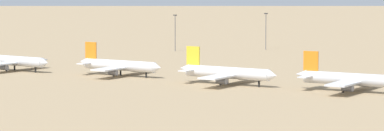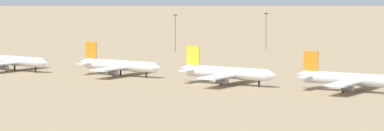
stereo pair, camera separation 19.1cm
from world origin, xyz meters
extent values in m
plane|color=#9E8460|center=(0.00, 0.00, 0.00)|extent=(4000.00, 4000.00, 0.00)
cylinder|color=silver|center=(-90.24, 12.42, 3.94)|extent=(30.22, 6.34, 3.75)
cone|color=silver|center=(-73.99, 11.01, 3.94)|extent=(3.11, 3.79, 3.56)
cube|color=silver|center=(-89.31, 12.34, 3.38)|extent=(8.95, 30.44, 0.53)
cylinder|color=slate|center=(-87.76, 19.27, 2.06)|extent=(3.54, 2.35, 2.06)
cylinder|color=slate|center=(-88.98, 5.26, 2.06)|extent=(3.54, 2.35, 2.06)
cylinder|color=black|center=(-78.88, 11.44, 1.03)|extent=(0.66, 0.66, 2.06)
cylinder|color=black|center=(-91.45, 14.79, 1.03)|extent=(0.66, 0.66, 2.06)
cylinder|color=black|center=(-91.84, 10.30, 1.03)|extent=(0.66, 0.66, 2.06)
cylinder|color=white|center=(-44.28, 16.59, 3.96)|extent=(30.32, 5.06, 3.77)
cone|color=white|center=(-27.88, 15.89, 3.96)|extent=(2.98, 3.70, 3.58)
cone|color=white|center=(-60.68, 17.30, 4.53)|extent=(3.91, 3.37, 3.21)
cube|color=orange|center=(-57.47, 17.16, 8.91)|extent=(4.92, 0.68, 6.13)
cube|color=white|center=(-57.31, 20.93, 4.34)|extent=(3.29, 6.54, 0.34)
cube|color=white|center=(-57.63, 13.39, 4.34)|extent=(3.29, 6.54, 0.34)
cube|color=white|center=(-43.34, 16.55, 3.40)|extent=(7.70, 30.43, 0.53)
cylinder|color=slate|center=(-42.09, 23.58, 2.08)|extent=(3.48, 2.22, 2.08)
cylinder|color=slate|center=(-42.69, 9.45, 2.08)|extent=(3.48, 2.22, 2.08)
cylinder|color=black|center=(-32.82, 16.11, 1.04)|extent=(0.66, 0.66, 2.08)
cylinder|color=black|center=(-45.59, 18.92, 1.04)|extent=(0.66, 0.66, 2.08)
cylinder|color=black|center=(-45.79, 14.39, 1.04)|extent=(0.66, 0.66, 2.08)
cylinder|color=white|center=(2.85, 10.85, 4.16)|extent=(31.83, 5.59, 3.96)
cone|color=white|center=(20.04, 9.95, 4.16)|extent=(3.16, 3.91, 3.76)
cone|color=white|center=(-14.35, 11.74, 4.75)|extent=(4.13, 3.57, 3.36)
cube|color=yellow|center=(-10.99, 11.56, 9.35)|extent=(5.16, 0.76, 6.43)
cube|color=white|center=(-10.78, 15.52, 4.55)|extent=(3.51, 6.88, 0.36)
cube|color=white|center=(-11.19, 7.61, 4.55)|extent=(3.51, 6.88, 0.36)
cube|color=white|center=(3.84, 10.79, 3.56)|extent=(8.36, 31.97, 0.55)
cylinder|color=slate|center=(5.21, 18.16, 2.18)|extent=(3.67, 2.36, 2.18)
cylinder|color=slate|center=(4.44, 3.33, 2.18)|extent=(3.67, 2.36, 2.18)
cylinder|color=black|center=(14.86, 10.22, 1.09)|extent=(0.69, 0.69, 2.18)
cylinder|color=black|center=(1.49, 13.29, 1.09)|extent=(0.69, 0.69, 2.18)
cylinder|color=black|center=(1.24, 8.55, 1.09)|extent=(0.69, 0.69, 2.18)
cylinder|color=silver|center=(46.37, 12.27, 4.17)|extent=(31.85, 4.62, 3.97)
cone|color=silver|center=(29.10, 12.62, 4.77)|extent=(4.04, 3.46, 3.38)
cube|color=orange|center=(32.48, 12.55, 9.38)|extent=(5.17, 0.60, 6.45)
cube|color=silver|center=(32.56, 16.52, 4.57)|extent=(3.31, 6.81, 0.36)
cube|color=silver|center=(32.39, 8.58, 4.57)|extent=(3.31, 6.81, 0.36)
cube|color=silver|center=(47.37, 12.25, 3.57)|extent=(7.39, 31.90, 0.56)
cylinder|color=slate|center=(48.51, 19.68, 2.18)|extent=(3.62, 2.26, 2.18)
cylinder|color=slate|center=(48.21, 4.79, 2.18)|extent=(3.62, 2.26, 2.18)
cylinder|color=black|center=(44.93, 14.68, 1.09)|extent=(0.70, 0.70, 2.18)
cylinder|color=black|center=(44.84, 9.92, 1.09)|extent=(0.70, 0.70, 2.18)
cylinder|color=#59595E|center=(-80.64, 120.43, 8.29)|extent=(0.36, 0.36, 16.58)
cube|color=#333333|center=(-80.64, 120.43, 16.83)|extent=(1.80, 0.50, 0.50)
cylinder|color=#59595E|center=(-47.39, 148.97, 8.46)|extent=(0.36, 0.36, 16.92)
cube|color=#333333|center=(-47.39, 148.97, 17.17)|extent=(1.80, 0.50, 0.50)
camera|label=1|loc=(166.77, -310.63, 41.95)|focal=100.09mm
camera|label=2|loc=(166.94, -310.54, 41.95)|focal=100.09mm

